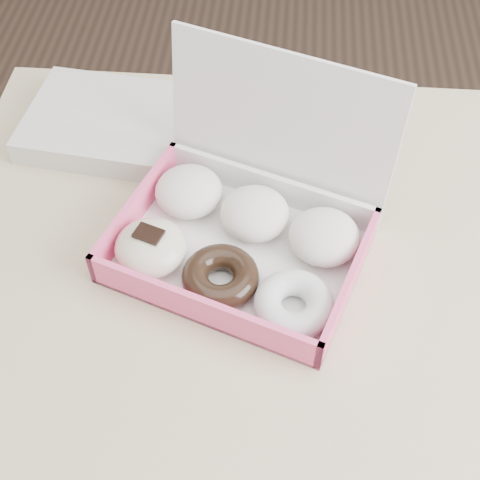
{
  "coord_description": "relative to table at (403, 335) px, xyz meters",
  "views": [
    {
      "loc": [
        -0.17,
        -0.45,
        1.41
      ],
      "look_at": [
        -0.21,
        0.02,
        0.82
      ],
      "focal_mm": 50.0,
      "sensor_mm": 36.0,
      "label": 1
    }
  ],
  "objects": [
    {
      "name": "table",
      "position": [
        0.0,
        0.0,
        0.0
      ],
      "size": [
        1.2,
        0.8,
        0.75
      ],
      "color": "tan",
      "rests_on": "ground"
    },
    {
      "name": "donut_box",
      "position": [
        -0.21,
        0.07,
        0.11
      ],
      "size": [
        0.36,
        0.33,
        0.21
      ],
      "rotation": [
        0.0,
        0.0,
        -0.34
      ],
      "color": "white",
      "rests_on": "table"
    },
    {
      "name": "newspapers",
      "position": [
        -0.42,
        0.26,
        0.1
      ],
      "size": [
        0.24,
        0.2,
        0.04
      ],
      "primitive_type": "cube",
      "rotation": [
        0.0,
        0.0,
        -0.12
      ],
      "color": "silver",
      "rests_on": "table"
    }
  ]
}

